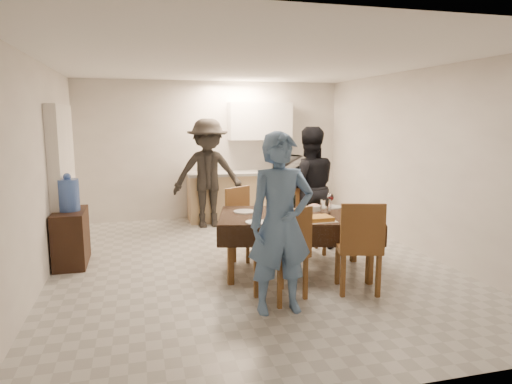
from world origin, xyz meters
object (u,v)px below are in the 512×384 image
microwave (288,163)px  dining_table (297,217)px  person_kitchen (208,173)px  savoury_tart (316,219)px  person_near (281,224)px  water_pitcher (325,207)px  person_far (308,188)px  console (71,238)px  wine_bottle (292,200)px  water_jug (68,195)px

microwave → dining_table: bearing=73.5°
microwave → person_kitchen: 1.68m
savoury_tart → person_near: person_near is taller
water_pitcher → microwave: 3.25m
person_near → person_far: 2.37m
dining_table → water_pitcher: bearing=5.8°
dining_table → microwave: size_ratio=4.12×
console → person_kitchen: person_kitchen is taller
person_far → savoury_tart: bearing=81.0°
person_near → person_far: bearing=62.5°
savoury_tart → microwave: microwave is taller
person_near → wine_bottle: bearing=65.7°
water_jug → console: bearing=0.0°
water_jug → savoury_tart: bearing=-26.4°
dining_table → water_jug: 2.97m
person_kitchen → microwave: bearing=15.5°
water_jug → person_far: 3.32m
savoury_tart → console: bearing=153.6°
dining_table → wine_bottle: bearing=149.0°
console → microwave: microwave is taller
dining_table → person_near: person_near is taller
water_jug → savoury_tart: water_jug is taller
savoury_tart → person_far: bearing=72.5°
microwave → water_jug: bearing=29.5°
water_pitcher → person_near: 1.35m
wine_bottle → microwave: bearing=72.4°
water_pitcher → microwave: size_ratio=0.36×
water_pitcher → wine_bottle: bearing=166.0°
water_jug → microwave: size_ratio=0.81×
water_pitcher → dining_table: bearing=171.9°
water_jug → person_kitchen: (2.08, 1.64, 0.02)m
savoury_tart → microwave: 3.63m
console → wine_bottle: (2.72, -1.00, 0.55)m
person_kitchen → water_jug: bearing=-141.7°
dining_table → person_kitchen: person_kitchen is taller
dining_table → microwave: microwave is taller
dining_table → water_pitcher: size_ratio=11.34×
water_jug → person_near: (2.22, -2.10, -0.03)m
console → microwave: 4.31m
water_pitcher → person_kitchen: size_ratio=0.10×
water_jug → wine_bottle: (2.72, -1.00, -0.02)m
water_pitcher → person_kitchen: bearing=110.8°
microwave → person_near: (-1.48, -4.19, -0.15)m
dining_table → water_jug: water_jug is taller
microwave → wine_bottle: bearing=72.4°
water_jug → water_pitcher: water_jug is taller
water_jug → person_far: size_ratio=0.23×
water_pitcher → person_far: person_far is taller
console → person_kitchen: size_ratio=0.41×
wine_bottle → savoury_tart: size_ratio=0.84×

